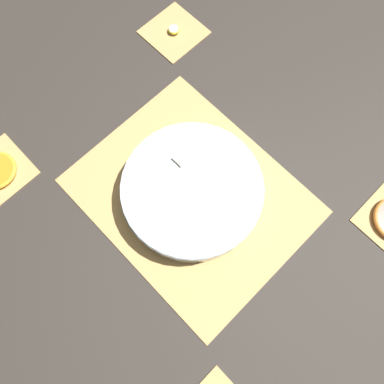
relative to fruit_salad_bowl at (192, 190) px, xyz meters
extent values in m
plane|color=#2D2823|center=(0.00, 0.00, -0.04)|extent=(6.00, 6.00, 0.00)
cube|color=tan|center=(0.00, 0.00, -0.04)|extent=(0.49, 0.39, 0.01)
cube|color=#3D2D19|center=(-0.19, 0.00, -0.04)|extent=(0.01, 0.38, 0.00)
cube|color=#3D2D19|center=(-0.15, 0.00, -0.04)|extent=(0.01, 0.38, 0.00)
cube|color=#3D2D19|center=(-0.10, 0.00, -0.04)|extent=(0.01, 0.38, 0.00)
cube|color=#3D2D19|center=(-0.05, 0.00, -0.04)|extent=(0.01, 0.38, 0.00)
cube|color=#3D2D19|center=(0.00, 0.00, -0.04)|extent=(0.01, 0.38, 0.00)
cube|color=#3D2D19|center=(0.05, 0.00, -0.04)|extent=(0.01, 0.38, 0.00)
cube|color=#3D2D19|center=(0.10, 0.00, -0.04)|extent=(0.01, 0.38, 0.00)
cube|color=#3D2D19|center=(0.15, 0.00, -0.04)|extent=(0.01, 0.38, 0.00)
cube|color=#3D2D19|center=(0.19, 0.00, -0.04)|extent=(0.01, 0.38, 0.00)
cube|color=#3D2D19|center=(-0.31, -0.28, -0.04)|extent=(0.00, 0.14, 0.00)
cube|color=tan|center=(0.35, -0.28, -0.04)|extent=(0.14, 0.14, 0.01)
cube|color=#3D2D19|center=(0.31, -0.28, -0.04)|extent=(0.00, 0.14, 0.00)
cube|color=#3D2D19|center=(0.35, -0.28, -0.04)|extent=(0.00, 0.14, 0.00)
cube|color=#3D2D19|center=(0.38, -0.28, -0.04)|extent=(0.00, 0.14, 0.00)
cube|color=#3D2D19|center=(0.33, 0.28, -0.04)|extent=(0.00, 0.14, 0.00)
cylinder|color=silver|center=(0.00, 0.00, 0.00)|extent=(0.30, 0.30, 0.06)
torus|color=silver|center=(0.00, 0.00, 0.02)|extent=(0.30, 0.30, 0.01)
cylinder|color=#F4EABC|center=(0.01, 0.02, 0.01)|extent=(0.03, 0.03, 0.01)
cylinder|color=#F4EABC|center=(-0.07, -0.09, -0.01)|extent=(0.03, 0.03, 0.01)
cylinder|color=#F4EABC|center=(-0.09, -0.02, -0.01)|extent=(0.02, 0.02, 0.01)
cylinder|color=#F4EABC|center=(-0.01, -0.08, 0.02)|extent=(0.03, 0.03, 0.01)
cylinder|color=#F4EABC|center=(0.01, -0.01, -0.01)|extent=(0.03, 0.03, 0.01)
cylinder|color=#F4EABC|center=(0.09, 0.06, -0.02)|extent=(0.02, 0.02, 0.01)
cube|color=beige|center=(0.00, -0.03, 0.01)|extent=(0.02, 0.02, 0.02)
cube|color=beige|center=(-0.04, -0.02, -0.02)|extent=(0.03, 0.03, 0.03)
cube|color=beige|center=(-0.06, -0.01, 0.01)|extent=(0.02, 0.02, 0.02)
cube|color=beige|center=(0.06, -0.03, 0.02)|extent=(0.03, 0.03, 0.03)
cube|color=beige|center=(-0.06, 0.03, 0.01)|extent=(0.02, 0.02, 0.02)
cube|color=beige|center=(0.08, 0.03, 0.01)|extent=(0.02, 0.02, 0.02)
cube|color=beige|center=(-0.11, 0.02, -0.02)|extent=(0.03, 0.03, 0.03)
cube|color=beige|center=(0.11, 0.03, 0.01)|extent=(0.03, 0.03, 0.03)
cube|color=beige|center=(0.03, -0.05, -0.01)|extent=(0.02, 0.02, 0.02)
cube|color=beige|center=(-0.05, 0.09, -0.01)|extent=(0.02, 0.02, 0.02)
cube|color=beige|center=(0.07, -0.09, -0.01)|extent=(0.02, 0.02, 0.02)
cube|color=beige|center=(-0.03, 0.04, -0.01)|extent=(0.03, 0.03, 0.03)
cube|color=beige|center=(-0.01, 0.09, 0.01)|extent=(0.02, 0.02, 0.02)
ellipsoid|color=red|center=(0.02, 0.08, -0.02)|extent=(0.03, 0.02, 0.01)
ellipsoid|color=orange|center=(0.12, -0.02, 0.02)|extent=(0.03, 0.01, 0.01)
ellipsoid|color=red|center=(0.07, 0.09, 0.01)|extent=(0.03, 0.02, 0.01)
ellipsoid|color=orange|center=(-0.02, -0.05, 0.01)|extent=(0.02, 0.01, 0.01)
cylinder|color=#F4EABC|center=(0.35, -0.28, -0.03)|extent=(0.02, 0.02, 0.01)
torus|color=yellow|center=(0.35, -0.28, -0.03)|extent=(0.03, 0.03, 0.01)
camera|label=1|loc=(-0.17, 0.17, 0.76)|focal=35.00mm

